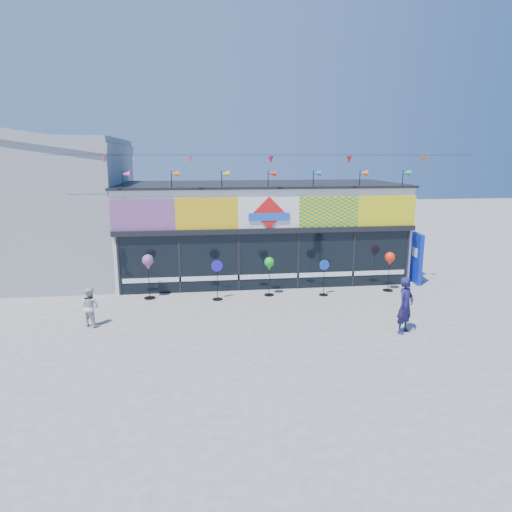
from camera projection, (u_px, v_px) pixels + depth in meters
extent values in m
plane|color=slate|center=(284.00, 318.00, 15.08)|extent=(80.00, 80.00, 0.00)
cube|color=silver|center=(260.00, 230.00, 20.47)|extent=(12.00, 5.00, 4.00)
cube|color=black|center=(268.00, 261.00, 18.17)|extent=(11.60, 0.12, 2.30)
cube|color=black|center=(269.00, 231.00, 17.86)|extent=(12.00, 0.30, 0.20)
cube|color=white|center=(268.00, 276.00, 18.27)|extent=(11.40, 0.10, 0.18)
cube|color=black|center=(260.00, 184.00, 20.03)|extent=(12.20, 5.20, 0.10)
cube|color=black|center=(119.00, 266.00, 17.44)|extent=(0.08, 0.14, 2.30)
cube|color=black|center=(180.00, 264.00, 17.72)|extent=(0.08, 0.14, 2.30)
cube|color=black|center=(239.00, 262.00, 18.01)|extent=(0.08, 0.14, 2.30)
cube|color=black|center=(298.00, 261.00, 18.31)|extent=(0.08, 0.14, 2.30)
cube|color=black|center=(353.00, 259.00, 18.60)|extent=(0.08, 0.14, 2.30)
cube|color=black|center=(407.00, 257.00, 18.88)|extent=(0.08, 0.14, 2.30)
cube|color=red|center=(143.00, 215.00, 17.13)|extent=(2.40, 0.08, 1.20)
cube|color=yellow|center=(207.00, 214.00, 17.43)|extent=(2.40, 0.08, 1.20)
cube|color=white|center=(269.00, 213.00, 17.73)|extent=(2.40, 0.08, 1.20)
cube|color=yellow|center=(329.00, 212.00, 18.03)|extent=(2.40, 0.08, 1.20)
cube|color=yellow|center=(387.00, 211.00, 18.33)|extent=(2.40, 0.08, 1.20)
cube|color=red|center=(269.00, 213.00, 17.68)|extent=(1.27, 0.06, 1.27)
cube|color=blue|center=(269.00, 217.00, 17.69)|extent=(1.60, 0.05, 0.30)
cube|color=#249917|center=(164.00, 266.00, 17.71)|extent=(0.78, 0.03, 0.78)
cube|color=#C0F714|center=(194.00, 258.00, 17.80)|extent=(0.92, 0.03, 0.92)
cube|color=purple|center=(224.00, 252.00, 17.90)|extent=(0.78, 0.03, 0.78)
cube|color=red|center=(254.00, 264.00, 18.16)|extent=(0.92, 0.03, 0.92)
cube|color=yellow|center=(283.00, 257.00, 18.25)|extent=(0.78, 0.03, 0.78)
cube|color=green|center=(312.00, 250.00, 18.34)|extent=(0.92, 0.03, 0.92)
cube|color=orange|center=(339.00, 263.00, 18.61)|extent=(0.78, 0.03, 0.78)
cube|color=red|center=(367.00, 254.00, 18.68)|extent=(0.92, 0.03, 0.92)
cylinder|color=black|center=(123.00, 181.00, 17.00)|extent=(0.03, 0.03, 0.70)
cone|color=#EB4EAC|center=(126.00, 174.00, 16.97)|extent=(0.30, 0.22, 0.22)
cylinder|color=black|center=(171.00, 181.00, 17.23)|extent=(0.03, 0.03, 0.70)
cone|color=orange|center=(175.00, 174.00, 17.19)|extent=(0.30, 0.22, 0.22)
cylinder|color=black|center=(222.00, 180.00, 17.46)|extent=(0.03, 0.03, 0.70)
cone|color=yellow|center=(225.00, 174.00, 17.43)|extent=(0.30, 0.22, 0.22)
cylinder|color=black|center=(268.00, 180.00, 17.69)|extent=(0.03, 0.03, 0.70)
cone|color=red|center=(272.00, 173.00, 17.65)|extent=(0.30, 0.22, 0.22)
cylinder|color=black|center=(313.00, 180.00, 17.91)|extent=(0.03, 0.03, 0.70)
cone|color=blue|center=(317.00, 173.00, 17.88)|extent=(0.30, 0.22, 0.22)
cylinder|color=black|center=(360.00, 179.00, 18.15)|extent=(0.03, 0.03, 0.70)
cone|color=orange|center=(363.00, 173.00, 18.11)|extent=(0.30, 0.22, 0.22)
cylinder|color=black|center=(403.00, 179.00, 18.38)|extent=(0.03, 0.03, 0.70)
cone|color=green|center=(406.00, 173.00, 18.34)|extent=(0.30, 0.22, 0.22)
cylinder|color=black|center=(271.00, 155.00, 16.86)|extent=(16.00, 0.01, 0.01)
cone|color=#D54794|center=(104.00, 160.00, 16.14)|extent=(0.20, 0.20, 0.28)
cone|color=#F15089|center=(189.00, 160.00, 16.52)|extent=(0.20, 0.20, 0.28)
cone|color=#C41241|center=(271.00, 160.00, 16.89)|extent=(0.20, 0.20, 0.28)
cone|color=red|center=(349.00, 160.00, 17.27)|extent=(0.20, 0.20, 0.28)
cone|color=#FF610D|center=(424.00, 160.00, 17.64)|extent=(0.20, 0.20, 0.28)
cube|color=#959799|center=(31.00, 209.00, 19.97)|extent=(8.00, 7.00, 6.00)
cube|color=#959799|center=(23.00, 136.00, 19.31)|extent=(8.18, 7.20, 1.54)
cube|color=#0B25AD|center=(416.00, 258.00, 19.16)|extent=(0.26, 1.07, 2.12)
cube|color=white|center=(415.00, 252.00, 19.09)|extent=(0.09, 0.48, 0.37)
cylinder|color=black|center=(150.00, 298.00, 17.21)|extent=(0.43, 0.43, 0.03)
cylinder|color=black|center=(149.00, 280.00, 17.06)|extent=(0.03, 0.03, 1.39)
sphere|color=#D14569|center=(148.00, 260.00, 16.90)|extent=(0.43, 0.43, 0.43)
cone|color=#D14569|center=(148.00, 267.00, 16.96)|extent=(0.21, 0.21, 0.19)
cylinder|color=black|center=(218.00, 299.00, 17.06)|extent=(0.39, 0.39, 0.03)
cylinder|color=black|center=(217.00, 283.00, 16.93)|extent=(0.02, 0.02, 1.25)
cylinder|color=#2818D3|center=(217.00, 266.00, 16.79)|extent=(0.42, 0.15, 0.42)
cylinder|color=black|center=(269.00, 295.00, 17.60)|extent=(0.38, 0.38, 0.03)
cylinder|color=black|center=(269.00, 279.00, 17.46)|extent=(0.02, 0.02, 1.24)
sphere|color=green|center=(269.00, 262.00, 17.32)|extent=(0.38, 0.38, 0.38)
cone|color=green|center=(269.00, 268.00, 17.37)|extent=(0.19, 0.19, 0.17)
cylinder|color=black|center=(323.00, 295.00, 17.61)|extent=(0.36, 0.36, 0.03)
cylinder|color=black|center=(324.00, 280.00, 17.49)|extent=(0.02, 0.02, 1.16)
cylinder|color=#173BC5|center=(324.00, 265.00, 17.36)|extent=(0.39, 0.10, 0.39)
cylinder|color=black|center=(388.00, 290.00, 18.19)|extent=(0.40, 0.40, 0.03)
cylinder|color=black|center=(389.00, 274.00, 18.05)|extent=(0.02, 0.02, 1.29)
sphere|color=#FF280D|center=(390.00, 257.00, 17.90)|extent=(0.40, 0.40, 0.40)
cone|color=#FF280D|center=(390.00, 263.00, 17.95)|extent=(0.20, 0.20, 0.18)
imported|color=#1C1748|center=(405.00, 305.00, 13.71)|extent=(0.75, 0.70, 1.72)
imported|color=silver|center=(90.00, 307.00, 14.30)|extent=(0.71, 0.62, 1.26)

